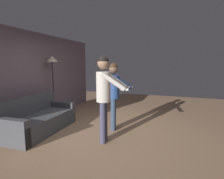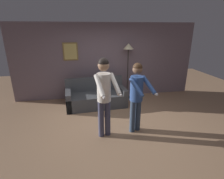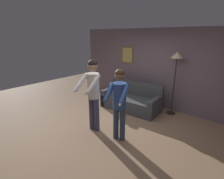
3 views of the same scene
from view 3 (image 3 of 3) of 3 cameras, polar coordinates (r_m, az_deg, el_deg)
name	(u,v)px [view 3 (image 3 of 3)]	position (r m, az deg, el deg)	size (l,w,h in m)	color
ground_plane	(113,130)	(4.67, 0.43, -13.20)	(12.00, 12.00, 0.00)	#A77F5E
back_wall_assembly	(157,69)	(6.04, 14.48, 6.60)	(6.40, 0.09, 2.60)	slate
couch	(131,101)	(5.86, 6.27, -3.72)	(1.95, 0.97, 0.87)	#484B4F
torchiere_lamp	(176,62)	(5.45, 20.30, 8.48)	(0.36, 0.36, 1.92)	#332D28
person_standing_left	(93,89)	(4.28, -6.26, 0.30)	(0.52, 0.71, 1.83)	#434560
person_standing_right	(119,99)	(3.88, 2.39, -3.11)	(0.56, 0.65, 1.69)	#354761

